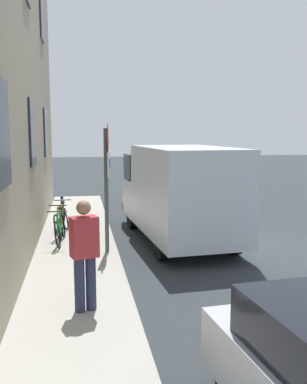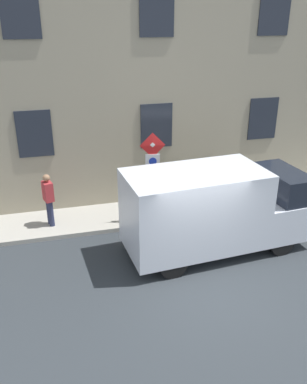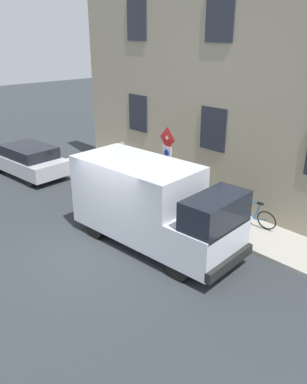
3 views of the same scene
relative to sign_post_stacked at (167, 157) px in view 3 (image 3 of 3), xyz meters
name	(u,v)px [view 3 (image 3 of 3)]	position (x,y,z in m)	size (l,w,h in m)	color
ground_plane	(103,250)	(-3.23, -0.57, -2.05)	(80.00, 80.00, 0.00)	#2B3035
sidewalk_slab	(192,209)	(0.74, -0.57, -1.98)	(1.89, 16.55, 0.14)	#A09C91
building_facade	(223,81)	(2.03, -0.57, 2.41)	(0.75, 14.55, 8.92)	gray
sign_post_stacked	(167,157)	(0.00, 0.00, 0.00)	(0.17, 0.56, 2.84)	#474C47
delivery_van	(151,203)	(-1.92, -1.28, -0.72)	(2.41, 5.47, 2.50)	silver
parked_hatchback	(28,160)	(-1.76, 6.99, -1.32)	(2.11, 4.14, 1.38)	#B2B3BB
bicycle_blue	(252,214)	(1.13, -2.76, -1.54)	(0.46, 1.72, 0.89)	black
bicycle_orange	(230,206)	(1.13, -1.89, -1.54)	(0.50, 1.72, 0.89)	black
bicycle_green	(210,199)	(1.13, -1.01, -1.54)	(0.46, 1.71, 0.89)	black
pedestrian	(122,160)	(0.57, 3.21, -0.98)	(0.46, 0.37, 1.72)	#262B47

